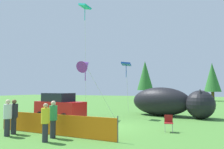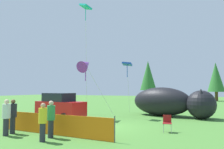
# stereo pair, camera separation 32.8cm
# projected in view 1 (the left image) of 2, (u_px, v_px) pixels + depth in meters

# --- Properties ---
(ground_plane) EXTENTS (120.00, 120.00, 0.00)m
(ground_plane) POSITION_uv_depth(u_px,v_px,m) (103.00, 127.00, 13.31)
(ground_plane) COLOR #477F33
(parked_car) EXTENTS (4.21, 2.35, 2.00)m
(parked_car) POSITION_uv_depth(u_px,v_px,m) (60.00, 106.00, 17.08)
(parked_car) COLOR red
(parked_car) RESTS_ON ground
(folding_chair) EXTENTS (0.54, 0.54, 0.90)m
(folding_chair) POSITION_uv_depth(u_px,v_px,m) (169.00, 122.00, 11.86)
(folding_chair) COLOR maroon
(folding_chair) RESTS_ON ground
(inflatable_cat) EXTENTS (7.26, 3.87, 2.47)m
(inflatable_cat) POSITION_uv_depth(u_px,v_px,m) (169.00, 103.00, 18.67)
(inflatable_cat) COLOR black
(inflatable_cat) RESTS_ON ground
(safety_fence) EXTENTS (7.31, 0.48, 1.14)m
(safety_fence) POSITION_uv_depth(u_px,v_px,m) (53.00, 124.00, 11.08)
(safety_fence) COLOR orange
(safety_fence) RESTS_ON ground
(spectator_in_blue_shirt) EXTENTS (0.38, 0.38, 1.75)m
(spectator_in_blue_shirt) POSITION_uv_depth(u_px,v_px,m) (53.00, 118.00, 10.37)
(spectator_in_blue_shirt) COLOR #2D2D38
(spectator_in_blue_shirt) RESTS_ON ground
(spectator_in_green_shirt) EXTENTS (0.37, 0.37, 1.69)m
(spectator_in_green_shirt) POSITION_uv_depth(u_px,v_px,m) (45.00, 121.00, 9.60)
(spectator_in_green_shirt) COLOR #2D2D38
(spectator_in_green_shirt) RESTS_ON ground
(spectator_in_yellow_shirt) EXTENTS (0.39, 0.39, 1.80)m
(spectator_in_yellow_shirt) POSITION_uv_depth(u_px,v_px,m) (7.00, 116.00, 10.78)
(spectator_in_yellow_shirt) COLOR #2D2D38
(spectator_in_yellow_shirt) RESTS_ON ground
(spectator_in_white_shirt) EXTENTS (0.39, 0.39, 1.77)m
(spectator_in_white_shirt) POSITION_uv_depth(u_px,v_px,m) (14.00, 115.00, 11.30)
(spectator_in_white_shirt) COLOR #2D2D38
(spectator_in_white_shirt) RESTS_ON ground
(kite_purple_delta) EXTENTS (2.13, 2.89, 4.94)m
(kite_purple_delta) POSITION_uv_depth(u_px,v_px,m) (85.00, 65.00, 17.36)
(kite_purple_delta) COLOR silver
(kite_purple_delta) RESTS_ON ground
(kite_teal_diamond) EXTENTS (1.08, 1.50, 10.16)m
(kite_teal_diamond) POSITION_uv_depth(u_px,v_px,m) (85.00, 9.00, 19.97)
(kite_teal_diamond) COLOR silver
(kite_teal_diamond) RESTS_ON ground
(kite_blue_box) EXTENTS (1.04, 1.34, 4.99)m
(kite_blue_box) POSITION_uv_depth(u_px,v_px,m) (126.00, 65.00, 21.58)
(kite_blue_box) COLOR silver
(kite_blue_box) RESTS_ON ground
(horizon_tree_east) EXTENTS (3.16, 3.16, 7.54)m
(horizon_tree_east) POSITION_uv_depth(u_px,v_px,m) (212.00, 77.00, 43.00)
(horizon_tree_east) COLOR brown
(horizon_tree_east) RESTS_ON ground
(horizon_tree_west) EXTENTS (3.65, 3.65, 8.71)m
(horizon_tree_west) POSITION_uv_depth(u_px,v_px,m) (145.00, 76.00, 49.64)
(horizon_tree_west) COLOR brown
(horizon_tree_west) RESTS_ON ground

